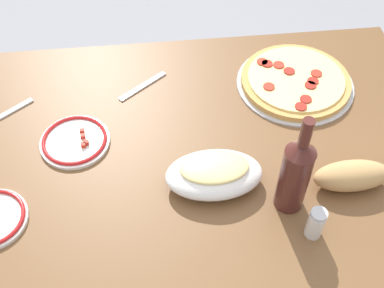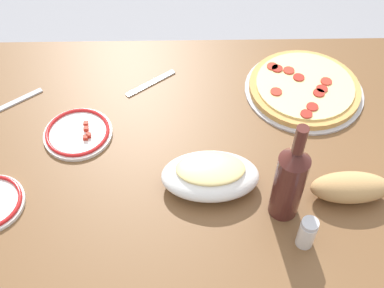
{
  "view_description": "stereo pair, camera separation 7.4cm",
  "coord_description": "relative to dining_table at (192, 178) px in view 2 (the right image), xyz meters",
  "views": [
    {
      "loc": [
        -0.09,
        -0.81,
        1.75
      ],
      "look_at": [
        0.0,
        0.0,
        0.78
      ],
      "focal_mm": 45.76,
      "sensor_mm": 36.0,
      "label": 1
    },
    {
      "loc": [
        -0.01,
        -0.82,
        1.75
      ],
      "look_at": [
        0.0,
        0.0,
        0.78
      ],
      "focal_mm": 45.76,
      "sensor_mm": 36.0,
      "label": 2
    }
  ],
  "objects": [
    {
      "name": "baked_pasta_dish",
      "position": [
        0.04,
        -0.11,
        0.16
      ],
      "size": [
        0.24,
        0.15,
        0.08
      ],
      "color": "white",
      "rests_on": "dining_table"
    },
    {
      "name": "spice_shaker",
      "position": [
        0.25,
        -0.27,
        0.16
      ],
      "size": [
        0.04,
        0.04,
        0.09
      ],
      "color": "silver",
      "rests_on": "dining_table"
    },
    {
      "name": "side_plate_far",
      "position": [
        -0.31,
        0.06,
        0.13
      ],
      "size": [
        0.19,
        0.19,
        0.02
      ],
      "color": "white",
      "rests_on": "dining_table"
    },
    {
      "name": "fork_left",
      "position": [
        -0.51,
        0.19,
        0.12
      ],
      "size": [
        0.15,
        0.12,
        0.0
      ],
      "primitive_type": "cube",
      "rotation": [
        0.0,
        0.0,
        0.65
      ],
      "color": "#B7B7BC",
      "rests_on": "dining_table"
    },
    {
      "name": "fork_right",
      "position": [
        -0.12,
        0.26,
        0.12
      ],
      "size": [
        0.14,
        0.12,
        0.0
      ],
      "primitive_type": "cube",
      "rotation": [
        0.0,
        0.0,
        3.8
      ],
      "color": "#B7B7BC",
      "rests_on": "dining_table"
    },
    {
      "name": "ground_plane",
      "position": [
        0.0,
        0.0,
        -0.64
      ],
      "size": [
        8.0,
        8.0,
        0.0
      ],
      "primitive_type": "plane",
      "color": "gray",
      "rests_on": "ground"
    },
    {
      "name": "pepperoni_pizza",
      "position": [
        0.33,
        0.22,
        0.13
      ],
      "size": [
        0.35,
        0.35,
        0.03
      ],
      "color": "#B7B7BC",
      "rests_on": "dining_table"
    },
    {
      "name": "bread_loaf",
      "position": [
        0.38,
        -0.15,
        0.15
      ],
      "size": [
        0.19,
        0.08,
        0.07
      ],
      "primitive_type": "ellipsoid",
      "color": "tan",
      "rests_on": "dining_table"
    },
    {
      "name": "wine_bottle",
      "position": [
        0.21,
        -0.18,
        0.23
      ],
      "size": [
        0.07,
        0.07,
        0.29
      ],
      "color": "#471E19",
      "rests_on": "dining_table"
    },
    {
      "name": "dining_table",
      "position": [
        0.0,
        0.0,
        0.0
      ],
      "size": [
        1.37,
        0.94,
        0.75
      ],
      "color": "brown",
      "rests_on": "ground"
    }
  ]
}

